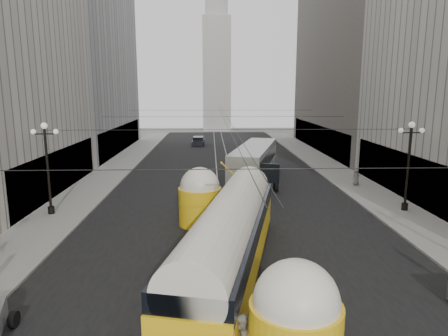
{
  "coord_description": "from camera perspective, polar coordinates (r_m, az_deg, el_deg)",
  "views": [
    {
      "loc": [
        -1.37,
        -9.28,
        8.62
      ],
      "look_at": [
        -0.61,
        13.46,
        4.21
      ],
      "focal_mm": 32.0,
      "sensor_mm": 36.0,
      "label": 1
    }
  ],
  "objects": [
    {
      "name": "city_bus",
      "position": [
        38.71,
        4.37,
        0.9
      ],
      "size": [
        6.13,
        13.87,
        3.41
      ],
      "color": "#A4A7A9",
      "rests_on": "ground"
    },
    {
      "name": "building_right_far",
      "position": [
        61.62,
        19.33,
        17.56
      ],
      "size": [
        12.6,
        32.6,
        32.6
      ],
      "color": "#514C47",
      "rests_on": "ground"
    },
    {
      "name": "rail_left",
      "position": [
        42.67,
        -1.03,
        -0.68
      ],
      "size": [
        0.12,
        85.0,
        0.04
      ],
      "primitive_type": "cube",
      "color": "gray",
      "rests_on": "ground"
    },
    {
      "name": "lamppost_right_mid",
      "position": [
        31.04,
        24.88,
        0.91
      ],
      "size": [
        1.86,
        0.44,
        6.37
      ],
      "color": "black",
      "rests_on": "sidewalk_right"
    },
    {
      "name": "rail_right",
      "position": [
        42.71,
        0.98,
        -0.67
      ],
      "size": [
        0.12,
        85.0,
        0.04
      ],
      "primitive_type": "cube",
      "color": "gray",
      "rests_on": "ground"
    },
    {
      "name": "building_left_far",
      "position": [
        60.5,
        -20.63,
        15.7
      ],
      "size": [
        12.6,
        28.6,
        28.6
      ],
      "color": "#999999",
      "rests_on": "ground"
    },
    {
      "name": "sidewalk_left",
      "position": [
        47.29,
        -14.86,
        0.2
      ],
      "size": [
        4.0,
        72.0,
        0.15
      ],
      "primitive_type": "cube",
      "color": "gray",
      "rests_on": "ground"
    },
    {
      "name": "road",
      "position": [
        42.68,
        -0.03,
        -0.67
      ],
      "size": [
        20.0,
        85.0,
        0.02
      ],
      "primitive_type": "cube",
      "color": "black",
      "rests_on": "ground"
    },
    {
      "name": "distant_tower",
      "position": [
        89.52,
        -1.06,
        15.04
      ],
      "size": [
        6.0,
        6.0,
        31.36
      ],
      "color": "#B2AFA8",
      "rests_on": "ground"
    },
    {
      "name": "sedan_dark_far",
      "position": [
        64.31,
        -3.68,
        3.82
      ],
      "size": [
        1.97,
        4.47,
        1.39
      ],
      "color": "black",
      "rests_on": "ground"
    },
    {
      "name": "sedan_white_far",
      "position": [
        52.96,
        3.49,
        2.29
      ],
      "size": [
        2.7,
        4.75,
        1.41
      ],
      "color": "white",
      "rests_on": "ground"
    },
    {
      "name": "sidewalk_right",
      "position": [
        47.98,
        14.31,
        0.38
      ],
      "size": [
        4.0,
        72.0,
        0.15
      ],
      "primitive_type": "cube",
      "color": "gray",
      "rests_on": "ground"
    },
    {
      "name": "pedestrian_sidewalk_right",
      "position": [
        38.25,
        18.36,
        -1.23
      ],
      "size": [
        0.84,
        0.65,
        1.51
      ],
      "primitive_type": "imported",
      "rotation": [
        0.0,
        0.0,
        3.44
      ],
      "color": "slate",
      "rests_on": "sidewalk_right"
    },
    {
      "name": "catenary",
      "position": [
        40.89,
        0.19,
        7.14
      ],
      "size": [
        25.0,
        72.0,
        0.23
      ],
      "color": "black",
      "rests_on": "ground"
    },
    {
      "name": "lamppost_left_mid",
      "position": [
        29.9,
        -23.93,
        0.64
      ],
      "size": [
        1.86,
        0.44,
        6.37
      ],
      "color": "black",
      "rests_on": "sidewalk_left"
    },
    {
      "name": "streetcar",
      "position": [
        19.11,
        0.84,
        -9.67
      ],
      "size": [
        5.99,
        17.22,
        3.85
      ],
      "color": "yellow",
      "rests_on": "ground"
    }
  ]
}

